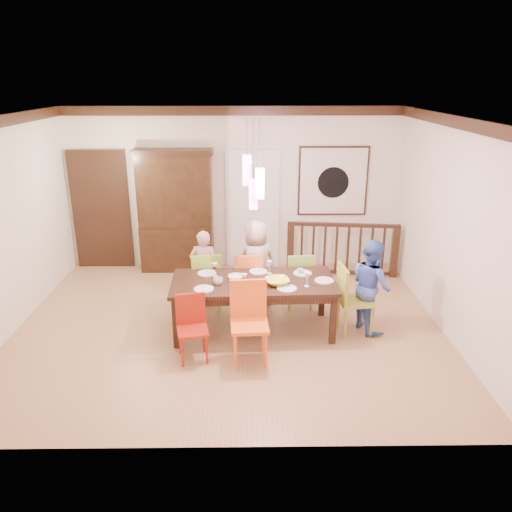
{
  "coord_description": "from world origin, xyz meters",
  "views": [
    {
      "loc": [
        0.3,
        -6.4,
        3.36
      ],
      "look_at": [
        0.39,
        0.17,
        1.0
      ],
      "focal_mm": 35.0,
      "sensor_mm": 36.0,
      "label": 1
    }
  ],
  "objects_px": {
    "person_far_mid": "(256,264)",
    "chair_far_left": "(206,276)",
    "chair_end_right": "(356,295)",
    "person_far_left": "(204,269)",
    "china_hutch": "(176,211)",
    "balustrade": "(342,248)",
    "person_end_right": "(371,285)",
    "dining_table": "(254,286)"
  },
  "relations": [
    {
      "from": "person_far_mid",
      "to": "person_end_right",
      "type": "bearing_deg",
      "value": 133.7
    },
    {
      "from": "chair_far_left",
      "to": "person_far_mid",
      "type": "distance_m",
      "value": 0.78
    },
    {
      "from": "china_hutch",
      "to": "balustrade",
      "type": "height_order",
      "value": "china_hutch"
    },
    {
      "from": "person_end_right",
      "to": "chair_far_left",
      "type": "bearing_deg",
      "value": 57.01
    },
    {
      "from": "person_far_left",
      "to": "person_end_right",
      "type": "bearing_deg",
      "value": 167.63
    },
    {
      "from": "dining_table",
      "to": "person_far_left",
      "type": "height_order",
      "value": "person_far_left"
    },
    {
      "from": "dining_table",
      "to": "chair_far_left",
      "type": "height_order",
      "value": "chair_far_left"
    },
    {
      "from": "dining_table",
      "to": "person_far_mid",
      "type": "distance_m",
      "value": 0.83
    },
    {
      "from": "chair_far_left",
      "to": "china_hutch",
      "type": "bearing_deg",
      "value": -76.1
    },
    {
      "from": "chair_end_right",
      "to": "person_far_left",
      "type": "height_order",
      "value": "person_far_left"
    },
    {
      "from": "china_hutch",
      "to": "dining_table",
      "type": "bearing_deg",
      "value": -60.45
    },
    {
      "from": "chair_far_left",
      "to": "person_far_mid",
      "type": "height_order",
      "value": "person_far_mid"
    },
    {
      "from": "balustrade",
      "to": "person_far_mid",
      "type": "height_order",
      "value": "person_far_mid"
    },
    {
      "from": "balustrade",
      "to": "china_hutch",
      "type": "bearing_deg",
      "value": 180.0
    },
    {
      "from": "dining_table",
      "to": "person_end_right",
      "type": "height_order",
      "value": "person_end_right"
    },
    {
      "from": "dining_table",
      "to": "chair_end_right",
      "type": "height_order",
      "value": "chair_end_right"
    },
    {
      "from": "person_far_mid",
      "to": "dining_table",
      "type": "bearing_deg",
      "value": 67.36
    },
    {
      "from": "person_far_left",
      "to": "person_end_right",
      "type": "xyz_separation_m",
      "value": [
        2.37,
        -0.79,
        0.05
      ]
    },
    {
      "from": "balustrade",
      "to": "person_end_right",
      "type": "bearing_deg",
      "value": -82.46
    },
    {
      "from": "chair_end_right",
      "to": "person_end_right",
      "type": "distance_m",
      "value": 0.27
    },
    {
      "from": "chair_end_right",
      "to": "balustrade",
      "type": "height_order",
      "value": "chair_end_right"
    },
    {
      "from": "person_end_right",
      "to": "person_far_left",
      "type": "bearing_deg",
      "value": 53.89
    },
    {
      "from": "chair_end_right",
      "to": "person_far_mid",
      "type": "height_order",
      "value": "person_far_mid"
    },
    {
      "from": "chair_far_left",
      "to": "person_end_right",
      "type": "bearing_deg",
      "value": 157.66
    },
    {
      "from": "dining_table",
      "to": "person_far_mid",
      "type": "bearing_deg",
      "value": 84.93
    },
    {
      "from": "dining_table",
      "to": "chair_far_left",
      "type": "xyz_separation_m",
      "value": [
        -0.71,
        0.68,
        -0.13
      ]
    },
    {
      "from": "person_far_mid",
      "to": "chair_far_left",
      "type": "bearing_deg",
      "value": -8.21
    },
    {
      "from": "balustrade",
      "to": "person_far_left",
      "type": "relative_size",
      "value": 1.62
    },
    {
      "from": "chair_end_right",
      "to": "balustrade",
      "type": "distance_m",
      "value": 2.16
    },
    {
      "from": "chair_end_right",
      "to": "person_far_left",
      "type": "bearing_deg",
      "value": 61.42
    },
    {
      "from": "dining_table",
      "to": "china_hutch",
      "type": "xyz_separation_m",
      "value": [
        -1.38,
        2.43,
        0.43
      ]
    },
    {
      "from": "person_far_left",
      "to": "chair_far_left",
      "type": "bearing_deg",
      "value": 110.49
    },
    {
      "from": "dining_table",
      "to": "chair_end_right",
      "type": "bearing_deg",
      "value": -5.11
    },
    {
      "from": "chair_end_right",
      "to": "person_far_mid",
      "type": "bearing_deg",
      "value": 50.56
    },
    {
      "from": "dining_table",
      "to": "person_far_left",
      "type": "relative_size",
      "value": 1.86
    },
    {
      "from": "person_far_left",
      "to": "dining_table",
      "type": "bearing_deg",
      "value": 138.14
    },
    {
      "from": "chair_end_right",
      "to": "china_hutch",
      "type": "height_order",
      "value": "china_hutch"
    },
    {
      "from": "dining_table",
      "to": "person_end_right",
      "type": "bearing_deg",
      "value": -0.81
    },
    {
      "from": "chair_end_right",
      "to": "person_far_left",
      "type": "xyz_separation_m",
      "value": [
        -2.15,
        0.9,
        0.04
      ]
    },
    {
      "from": "china_hutch",
      "to": "person_far_left",
      "type": "xyz_separation_m",
      "value": [
        0.63,
        -1.6,
        -0.5
      ]
    },
    {
      "from": "chair_end_right",
      "to": "china_hutch",
      "type": "xyz_separation_m",
      "value": [
        -2.77,
        2.5,
        0.54
      ]
    },
    {
      "from": "china_hutch",
      "to": "person_end_right",
      "type": "xyz_separation_m",
      "value": [
        3.0,
        -2.39,
        -0.45
      ]
    }
  ]
}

